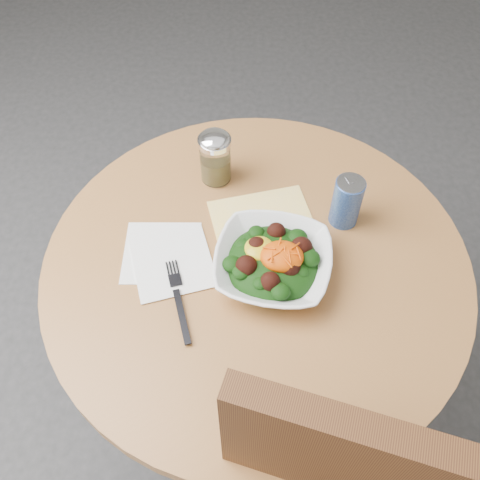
{
  "coord_description": "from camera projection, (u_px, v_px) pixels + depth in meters",
  "views": [
    {
      "loc": [
        -0.03,
        -0.64,
        1.68
      ],
      "look_at": [
        -0.04,
        0.01,
        0.81
      ],
      "focal_mm": 40.0,
      "sensor_mm": 36.0,
      "label": 1
    }
  ],
  "objects": [
    {
      "name": "beverage_can",
      "position": [
        347.0,
        202.0,
        1.14
      ],
      "size": [
        0.06,
        0.06,
        0.12
      ],
      "color": "navy",
      "rests_on": "table"
    },
    {
      "name": "paper_napkins",
      "position": [
        167.0,
        258.0,
        1.12
      ],
      "size": [
        0.21,
        0.21,
        0.0
      ],
      "color": "white",
      "rests_on": "table"
    },
    {
      "name": "ground",
      "position": [
        251.0,
        392.0,
        1.73
      ],
      "size": [
        6.0,
        6.0,
        0.0
      ],
      "primitive_type": "plane",
      "color": "#2F2F32",
      "rests_on": "ground"
    },
    {
      "name": "spice_shaker",
      "position": [
        215.0,
        158.0,
        1.21
      ],
      "size": [
        0.07,
        0.07,
        0.13
      ],
      "color": "silver",
      "rests_on": "table"
    },
    {
      "name": "fork",
      "position": [
        178.0,
        298.0,
        1.06
      ],
      "size": [
        0.07,
        0.19,
        0.0
      ],
      "color": "black",
      "rests_on": "table"
    },
    {
      "name": "salad_bowl",
      "position": [
        273.0,
        262.0,
        1.08
      ],
      "size": [
        0.27,
        0.27,
        0.09
      ],
      "color": "white",
      "rests_on": "table"
    },
    {
      "name": "cloth_napkin",
      "position": [
        265.0,
        227.0,
        1.17
      ],
      "size": [
        0.26,
        0.25,
        0.0
      ],
      "primitive_type": "cube",
      "rotation": [
        0.0,
        0.0,
        0.25
      ],
      "color": "yellow",
      "rests_on": "table"
    },
    {
      "name": "table",
      "position": [
        255.0,
        307.0,
        1.28
      ],
      "size": [
        0.9,
        0.9,
        0.75
      ],
      "color": "black",
      "rests_on": "ground"
    }
  ]
}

